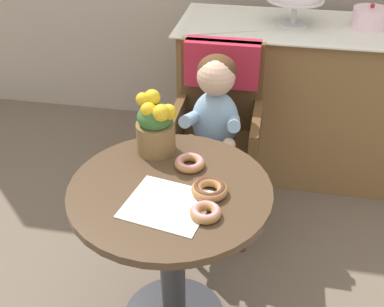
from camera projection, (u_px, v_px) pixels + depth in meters
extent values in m
cylinder|color=#4C3826|center=(170.00, 191.00, 1.67)|extent=(0.72, 0.72, 0.03)
cylinder|color=#333338|center=(172.00, 263.00, 1.87)|extent=(0.10, 0.10, 0.69)
cube|color=brown|center=(215.00, 149.00, 2.32)|extent=(0.42, 0.42, 0.04)
cube|color=brown|center=(222.00, 86.00, 2.34)|extent=(0.40, 0.04, 0.46)
cube|color=brown|center=(176.00, 126.00, 2.29)|extent=(0.04, 0.38, 0.18)
cube|color=brown|center=(255.00, 133.00, 2.23)|extent=(0.04, 0.38, 0.18)
cube|color=#B22338|center=(223.00, 63.00, 2.28)|extent=(0.36, 0.11, 0.22)
cylinder|color=brown|center=(172.00, 207.00, 2.34)|extent=(0.03, 0.03, 0.45)
cylinder|color=brown|center=(245.00, 216.00, 2.28)|extent=(0.03, 0.03, 0.45)
cylinder|color=brown|center=(186.00, 166.00, 2.64)|extent=(0.03, 0.03, 0.45)
cylinder|color=brown|center=(251.00, 173.00, 2.58)|extent=(0.03, 0.03, 0.45)
ellipsoid|color=#8CADCC|center=(215.00, 121.00, 2.21)|extent=(0.22, 0.16, 0.30)
sphere|color=#E0B293|center=(216.00, 77.00, 2.08)|extent=(0.17, 0.17, 0.17)
ellipsoid|color=#4C2D19|center=(217.00, 70.00, 2.08)|extent=(0.17, 0.17, 0.14)
cylinder|color=#8CADCC|center=(191.00, 118.00, 2.13)|extent=(0.08, 0.23, 0.13)
sphere|color=#E0B293|center=(190.00, 141.00, 2.10)|extent=(0.06, 0.06, 0.06)
cylinder|color=#8CADCC|center=(234.00, 122.00, 2.10)|extent=(0.08, 0.23, 0.13)
sphere|color=#E0B293|center=(229.00, 145.00, 2.08)|extent=(0.06, 0.06, 0.06)
cylinder|color=#3F4760|center=(200.00, 148.00, 2.22)|extent=(0.09, 0.22, 0.09)
cylinder|color=#3F4760|center=(196.00, 192.00, 2.22)|extent=(0.08, 0.08, 0.26)
cylinder|color=#3F4760|center=(224.00, 151.00, 2.20)|extent=(0.09, 0.22, 0.09)
cylinder|color=#3F4760|center=(219.00, 194.00, 2.20)|extent=(0.08, 0.08, 0.26)
cube|color=white|center=(167.00, 205.00, 1.58)|extent=(0.31, 0.29, 0.00)
torus|color=#AD7542|center=(206.00, 212.00, 1.53)|extent=(0.10, 0.10, 0.03)
torus|color=pink|center=(206.00, 210.00, 1.52)|extent=(0.09, 0.09, 0.02)
torus|color=#AD7542|center=(209.00, 190.00, 1.62)|extent=(0.13, 0.13, 0.04)
torus|color=#512D1E|center=(210.00, 187.00, 1.62)|extent=(0.11, 0.11, 0.02)
torus|color=#AD7542|center=(190.00, 163.00, 1.76)|extent=(0.11, 0.11, 0.03)
torus|color=pink|center=(190.00, 161.00, 1.75)|extent=(0.10, 0.10, 0.02)
cylinder|color=brown|center=(156.00, 137.00, 1.83)|extent=(0.15, 0.15, 0.12)
ellipsoid|color=#38662D|center=(155.00, 117.00, 1.78)|extent=(0.14, 0.14, 0.10)
sphere|color=gold|center=(168.00, 112.00, 1.75)|extent=(0.06, 0.06, 0.06)
sphere|color=gold|center=(163.00, 114.00, 1.80)|extent=(0.06, 0.06, 0.06)
sphere|color=gold|center=(152.00, 98.00, 1.76)|extent=(0.06, 0.06, 0.06)
sphere|color=gold|center=(143.00, 99.00, 1.75)|extent=(0.05, 0.05, 0.05)
sphere|color=gold|center=(148.00, 110.00, 1.74)|extent=(0.06, 0.06, 0.06)
sphere|color=gold|center=(161.00, 113.00, 1.71)|extent=(0.06, 0.06, 0.06)
cube|color=olive|center=(312.00, 102.00, 2.79)|extent=(1.50, 0.56, 0.90)
cube|color=white|center=(323.00, 27.00, 2.55)|extent=(1.56, 0.62, 0.01)
cylinder|color=silver|center=(293.00, 24.00, 2.57)|extent=(0.16, 0.16, 0.01)
cylinder|color=silver|center=(294.00, 12.00, 2.53)|extent=(0.03, 0.03, 0.12)
cylinder|color=silver|center=(296.00, 0.00, 2.50)|extent=(0.30, 0.30, 0.01)
cylinder|color=silver|center=(370.00, 18.00, 2.51)|extent=(0.19, 0.19, 0.10)
sphere|color=red|center=(373.00, 6.00, 2.47)|extent=(0.02, 0.02, 0.02)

